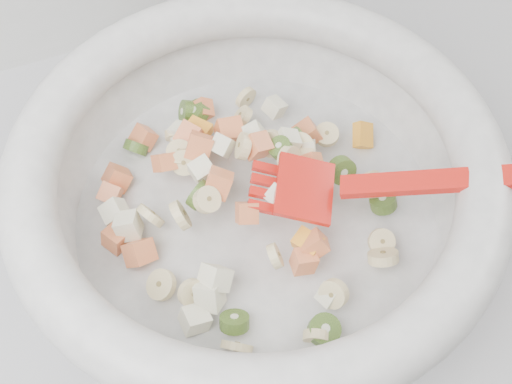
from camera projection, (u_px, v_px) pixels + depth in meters
name	position (u px, v px, depth m)	size (l,w,h in m)	color
mixing_bowl	(256.00, 182.00, 0.57)	(0.45, 0.44, 0.13)	silver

